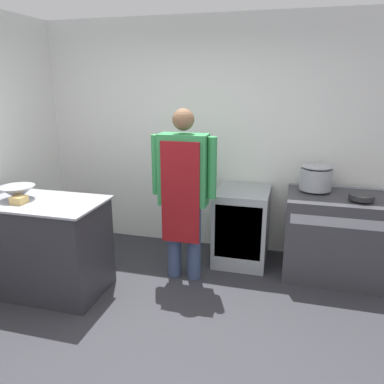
# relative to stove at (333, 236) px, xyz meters

# --- Properties ---
(ground_plane) EXTENTS (14.00, 14.00, 0.00)m
(ground_plane) POSITION_rel_stove_xyz_m (-1.47, -1.72, -0.44)
(ground_plane) COLOR #2D2D33
(wall_back) EXTENTS (8.00, 0.05, 2.70)m
(wall_back) POSITION_rel_stove_xyz_m (-1.47, 0.44, 0.91)
(wall_back) COLOR white
(wall_back) RESTS_ON ground_plane
(prep_counter) EXTENTS (1.30, 0.68, 0.92)m
(prep_counter) POSITION_rel_stove_xyz_m (-2.78, -1.06, 0.02)
(prep_counter) COLOR #2D2D33
(prep_counter) RESTS_ON ground_plane
(stove) EXTENTS (0.99, 0.72, 0.89)m
(stove) POSITION_rel_stove_xyz_m (0.00, 0.00, 0.00)
(stove) COLOR #38383D
(stove) RESTS_ON ground_plane
(fridge_unit) EXTENTS (0.58, 0.65, 0.84)m
(fridge_unit) POSITION_rel_stove_xyz_m (-0.97, 0.06, -0.01)
(fridge_unit) COLOR #93999E
(fridge_unit) RESTS_ON ground_plane
(person_cook) EXTENTS (0.66, 0.24, 1.75)m
(person_cook) POSITION_rel_stove_xyz_m (-1.50, -0.47, 0.56)
(person_cook) COLOR #38476B
(person_cook) RESTS_ON ground_plane
(mixing_bowl) EXTENTS (0.32, 0.32, 0.13)m
(mixing_bowl) POSITION_rel_stove_xyz_m (-2.95, -1.06, 0.55)
(mixing_bowl) COLOR #9EA0A8
(mixing_bowl) RESTS_ON prep_counter
(plastic_tub) EXTENTS (0.12, 0.12, 0.07)m
(plastic_tub) POSITION_rel_stove_xyz_m (-2.85, -1.17, 0.52)
(plastic_tub) COLOR #D8B266
(plastic_tub) RESTS_ON prep_counter
(stock_pot) EXTENTS (0.33, 0.33, 0.28)m
(stock_pot) POSITION_rel_stove_xyz_m (-0.22, 0.13, 0.59)
(stock_pot) COLOR #9EA0A8
(stock_pot) RESTS_ON stove
(saute_pan) EXTENTS (0.24, 0.24, 0.05)m
(saute_pan) POSITION_rel_stove_xyz_m (0.20, -0.12, 0.48)
(saute_pan) COLOR #262628
(saute_pan) RESTS_ON stove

